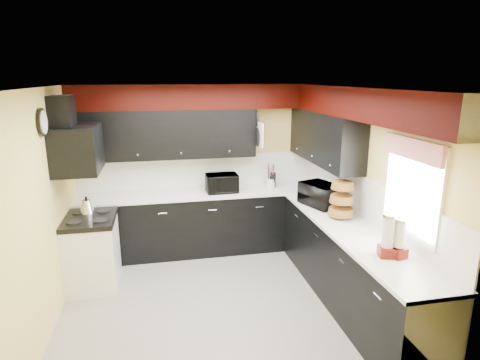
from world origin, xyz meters
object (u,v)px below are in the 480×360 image
at_px(knife_block, 273,180).
at_px(kettle, 87,206).
at_px(microwave, 321,195).
at_px(utensil_crock, 271,183).
at_px(toaster_oven, 222,183).

bearing_deg(knife_block, kettle, -150.21).
bearing_deg(knife_block, microwave, -53.95).
distance_m(microwave, utensil_crock, 1.09).
xyz_separation_m(toaster_oven, utensil_crock, (0.78, 0.10, -0.07)).
bearing_deg(toaster_oven, knife_block, 7.01).
xyz_separation_m(utensil_crock, kettle, (-2.61, -0.61, -0.01)).
bearing_deg(microwave, toaster_oven, 32.83).
bearing_deg(toaster_oven, kettle, -165.86).
bearing_deg(utensil_crock, kettle, -166.84).
height_order(utensil_crock, kettle, kettle).
relative_size(toaster_oven, knife_block, 2.20).
xyz_separation_m(knife_block, kettle, (-2.65, -0.63, -0.04)).
distance_m(toaster_oven, utensil_crock, 0.79).
xyz_separation_m(microwave, kettle, (-3.01, 0.40, -0.09)).
bearing_deg(knife_block, utensil_crock, -133.68).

